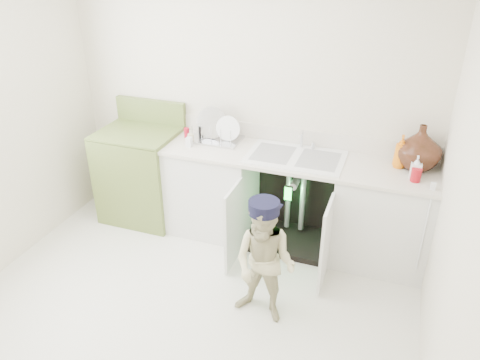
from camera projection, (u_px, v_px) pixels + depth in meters
ground at (185, 311)px, 3.69m from camera, size 3.50×3.50×0.00m
room_shell at (175, 169)px, 3.11m from camera, size 6.00×5.50×1.26m
counter_run at (298, 198)px, 4.30m from camera, size 2.44×1.02×1.28m
avocado_stove at (142, 173)px, 4.75m from camera, size 0.76×0.65×1.17m
repair_worker at (265, 263)px, 3.42m from camera, size 0.53×0.92×1.01m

